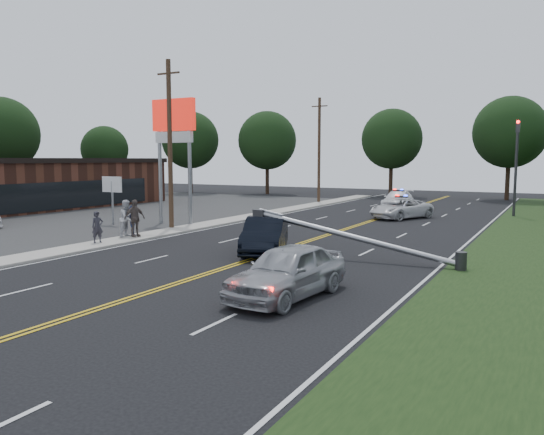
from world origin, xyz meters
The scene contains 25 objects.
ground centered at (0.00, 0.00, 0.00)m, with size 120.00×120.00×0.00m, color black.
parking_lot centered at (-20.00, 10.00, 0.01)m, with size 25.00×60.00×0.01m, color #2D2D2D.
sidewalk centered at (-8.40, 10.00, 0.06)m, with size 1.80×70.00×0.12m, color #ABA59A.
centerline_yellow centered at (0.00, 10.00, 0.01)m, with size 0.36×80.00×0.00m, color gold.
pharmacy_building centered at (-27.99, 14.00, 2.20)m, with size 8.40×30.40×4.30m.
pylon_sign centered at (-10.50, 14.00, 6.00)m, with size 3.20×0.35×8.00m.
small_sign centered at (-14.00, 12.00, 2.33)m, with size 1.60×0.14×3.10m.
traffic_signal centered at (8.30, 30.00, 4.21)m, with size 0.28×0.41×7.05m.
fallen_streetlight centered at (4.19, 8.00, 0.92)m, with size 9.36×0.44×1.91m.
utility_pole_mid centered at (-9.20, 12.00, 5.08)m, with size 1.60×0.28×10.00m.
utility_pole_far centered at (-9.20, 34.00, 5.08)m, with size 1.60×0.28×10.00m.
tree_2 centered at (-37.88, 20.87, 6.68)m, with size 7.36×7.36×10.37m.
tree_3 centered at (-34.45, 31.16, 5.31)m, with size 5.26×5.26×7.96m.
tree_4 centered at (-29.41, 40.41, 6.56)m, with size 7.05×7.05×10.09m.
tree_5 centered at (-19.94, 43.07, 6.43)m, with size 6.97×6.97×9.93m.
tree_6 centered at (-5.64, 46.04, 6.45)m, with size 6.71×6.71×9.82m.
tree_7 centered at (6.40, 46.67, 6.93)m, with size 7.31×7.31×10.60m.
crashed_sedan centered at (-0.27, 7.65, 0.81)m, with size 1.71×4.89×1.61m, color black.
waiting_sedan centered at (4.12, 1.25, 0.82)m, with size 1.93×4.80×1.64m, color #A0A2A7.
emergency_a centered at (1.36, 24.48, 0.70)m, with size 2.31×5.01×1.39m, color silver.
emergency_b centered at (-0.91, 31.92, 0.76)m, with size 2.14×5.26×1.53m, color white.
bystander_a centered at (-8.59, 5.63, 0.90)m, with size 0.57×0.37×1.55m, color #292830.
bystander_b centered at (-8.79, 7.87, 1.10)m, with size 0.95×0.74×1.95m, color silver.
bystander_c centered at (-8.71, 8.29, 0.94)m, with size 1.06×0.61×1.65m, color #171D3A.
bystander_d centered at (-8.39, 8.01, 1.11)m, with size 1.16×0.48×1.97m, color #5A4D48.
Camera 1 is at (11.31, -12.87, 4.21)m, focal length 35.00 mm.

